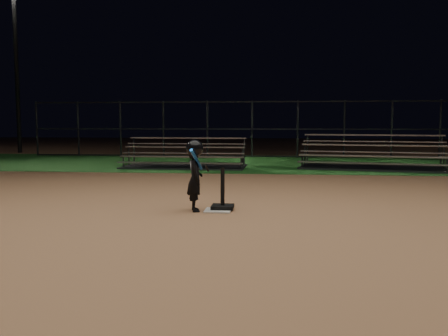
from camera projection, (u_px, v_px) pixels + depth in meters
ground at (218, 211)px, 8.10m from camera, size 80.00×80.00×0.00m
grass_strip at (248, 163)px, 18.00m from camera, size 60.00×8.00×0.01m
home_plate at (218, 210)px, 8.10m from camera, size 0.45×0.45×0.02m
batting_tee at (223, 201)px, 8.20m from camera, size 0.38×0.38×0.72m
child_batter at (195, 173)px, 8.03m from camera, size 0.43×0.64×1.23m
bleacher_left at (185, 161)px, 16.05m from camera, size 4.16×2.10×1.01m
bleacher_right at (371, 162)px, 15.64m from camera, size 4.95×3.12×1.13m
backstop_fence at (252, 129)px, 20.85m from camera, size 20.08×0.08×2.50m
light_pole_left at (15, 55)px, 23.67m from camera, size 0.90×0.53×8.30m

